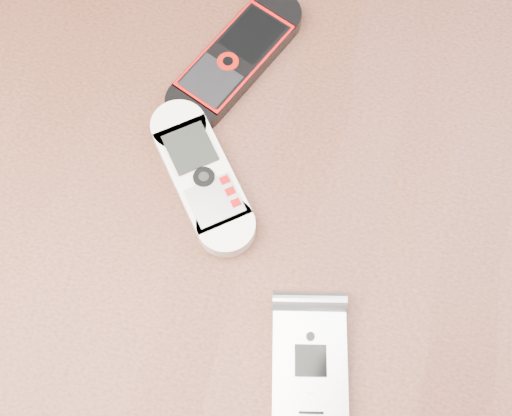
{
  "coord_description": "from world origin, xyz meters",
  "views": [
    {
      "loc": [
        0.05,
        -0.22,
        1.31
      ],
      "look_at": [
        0.01,
        0.0,
        0.76
      ],
      "focal_mm": 50.0,
      "sensor_mm": 36.0,
      "label": 1
    }
  ],
  "objects_px": {
    "nokia_black_red": "(235,59)",
    "motorola_razr": "(310,366)",
    "table": "(251,251)",
    "nokia_white": "(202,176)"
  },
  "relations": [
    {
      "from": "motorola_razr",
      "to": "nokia_black_red",
      "type": "bearing_deg",
      "value": 103.32
    },
    {
      "from": "table",
      "to": "motorola_razr",
      "type": "distance_m",
      "value": 0.18
    },
    {
      "from": "nokia_black_red",
      "to": "motorola_razr",
      "type": "bearing_deg",
      "value": -40.4
    },
    {
      "from": "nokia_white",
      "to": "nokia_black_red",
      "type": "xyz_separation_m",
      "value": [
        0.0,
        0.12,
        -0.0
      ]
    },
    {
      "from": "table",
      "to": "nokia_white",
      "type": "height_order",
      "value": "nokia_white"
    },
    {
      "from": "table",
      "to": "nokia_white",
      "type": "relative_size",
      "value": 7.95
    },
    {
      "from": "table",
      "to": "nokia_black_red",
      "type": "xyz_separation_m",
      "value": [
        -0.05,
        0.14,
        0.11
      ]
    },
    {
      "from": "table",
      "to": "motorola_razr",
      "type": "relative_size",
      "value": 10.62
    },
    {
      "from": "table",
      "to": "motorola_razr",
      "type": "xyz_separation_m",
      "value": [
        0.07,
        -0.12,
        0.11
      ]
    },
    {
      "from": "nokia_black_red",
      "to": "motorola_razr",
      "type": "relative_size",
      "value": 1.5
    }
  ]
}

